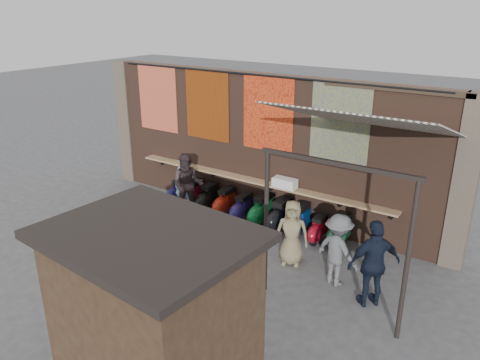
{
  "coord_description": "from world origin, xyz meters",
  "views": [
    {
      "loc": [
        6.38,
        -7.98,
        5.68
      ],
      "look_at": [
        0.27,
        1.2,
        1.54
      ],
      "focal_mm": 35.0,
      "sensor_mm": 36.0,
      "label": 1
    }
  ],
  "objects_px": {
    "scooter_stool_5": "(262,210)",
    "diner_right": "(188,185)",
    "shelf_box": "(285,183)",
    "scooter_stool_0": "(179,191)",
    "scooter_stool_1": "(193,194)",
    "scooter_stool_9": "(340,232)",
    "scooter_stool_4": "(242,208)",
    "scooter_stool_2": "(208,197)",
    "scooter_stool_6": "(280,215)",
    "shopper_navy": "(374,264)",
    "scooter_stool_3": "(225,202)",
    "market_stall": "(155,324)",
    "diner_left": "(185,184)",
    "scooter_stool_8": "(318,230)",
    "scooter_stool_7": "(299,221)",
    "shopper_tan": "(292,233)",
    "shopper_grey": "(338,250)"
  },
  "relations": [
    {
      "from": "scooter_stool_4",
      "to": "scooter_stool_9",
      "type": "relative_size",
      "value": 0.91
    },
    {
      "from": "scooter_stool_2",
      "to": "diner_right",
      "type": "bearing_deg",
      "value": -110.8
    },
    {
      "from": "diner_right",
      "to": "scooter_stool_9",
      "type": "bearing_deg",
      "value": -24.9
    },
    {
      "from": "scooter_stool_1",
      "to": "scooter_stool_9",
      "type": "distance_m",
      "value": 4.62
    },
    {
      "from": "scooter_stool_0",
      "to": "market_stall",
      "type": "distance_m",
      "value": 7.74
    },
    {
      "from": "scooter_stool_3",
      "to": "scooter_stool_5",
      "type": "relative_size",
      "value": 0.91
    },
    {
      "from": "scooter_stool_6",
      "to": "scooter_stool_4",
      "type": "bearing_deg",
      "value": -176.38
    },
    {
      "from": "shelf_box",
      "to": "scooter_stool_8",
      "type": "xyz_separation_m",
      "value": [
        1.18,
        -0.33,
        -0.91
      ]
    },
    {
      "from": "scooter_stool_5",
      "to": "diner_right",
      "type": "distance_m",
      "value": 2.21
    },
    {
      "from": "scooter_stool_4",
      "to": "market_stall",
      "type": "relative_size",
      "value": 0.29
    },
    {
      "from": "scooter_stool_1",
      "to": "scooter_stool_9",
      "type": "height_order",
      "value": "scooter_stool_9"
    },
    {
      "from": "scooter_stool_2",
      "to": "scooter_stool_6",
      "type": "height_order",
      "value": "scooter_stool_6"
    },
    {
      "from": "diner_left",
      "to": "shelf_box",
      "type": "bearing_deg",
      "value": 2.45
    },
    {
      "from": "scooter_stool_0",
      "to": "scooter_stool_7",
      "type": "bearing_deg",
      "value": 0.27
    },
    {
      "from": "scooter_stool_5",
      "to": "market_stall",
      "type": "xyz_separation_m",
      "value": [
        1.85,
        -6.06,
        0.95
      ]
    },
    {
      "from": "diner_right",
      "to": "shopper_tan",
      "type": "height_order",
      "value": "diner_right"
    },
    {
      "from": "scooter_stool_3",
      "to": "scooter_stool_4",
      "type": "distance_m",
      "value": 0.64
    },
    {
      "from": "scooter_stool_9",
      "to": "shopper_navy",
      "type": "relative_size",
      "value": 0.47
    },
    {
      "from": "scooter_stool_7",
      "to": "scooter_stool_8",
      "type": "distance_m",
      "value": 0.58
    },
    {
      "from": "scooter_stool_0",
      "to": "scooter_stool_5",
      "type": "relative_size",
      "value": 0.86
    },
    {
      "from": "scooter_stool_0",
      "to": "scooter_stool_6",
      "type": "relative_size",
      "value": 0.86
    },
    {
      "from": "diner_right",
      "to": "shopper_grey",
      "type": "distance_m",
      "value": 4.99
    },
    {
      "from": "market_stall",
      "to": "shopper_tan",
      "type": "bearing_deg",
      "value": 97.4
    },
    {
      "from": "scooter_stool_8",
      "to": "scooter_stool_7",
      "type": "bearing_deg",
      "value": 175.62
    },
    {
      "from": "shopper_grey",
      "to": "scooter_stool_3",
      "type": "bearing_deg",
      "value": -3.77
    },
    {
      "from": "scooter_stool_9",
      "to": "diner_right",
      "type": "distance_m",
      "value": 4.4
    },
    {
      "from": "scooter_stool_4",
      "to": "scooter_stool_5",
      "type": "xyz_separation_m",
      "value": [
        0.58,
        0.07,
        0.04
      ]
    },
    {
      "from": "scooter_stool_0",
      "to": "shopper_navy",
      "type": "height_order",
      "value": "shopper_navy"
    },
    {
      "from": "scooter_stool_1",
      "to": "scooter_stool_2",
      "type": "xyz_separation_m",
      "value": [
        0.53,
        0.05,
        -0.01
      ]
    },
    {
      "from": "scooter_stool_1",
      "to": "shopper_navy",
      "type": "xyz_separation_m",
      "value": [
        6.07,
        -1.84,
        0.53
      ]
    },
    {
      "from": "scooter_stool_3",
      "to": "scooter_stool_9",
      "type": "relative_size",
      "value": 0.92
    },
    {
      "from": "scooter_stool_2",
      "to": "shopper_navy",
      "type": "distance_m",
      "value": 5.87
    },
    {
      "from": "scooter_stool_4",
      "to": "shopper_navy",
      "type": "distance_m",
      "value": 4.71
    },
    {
      "from": "scooter_stool_6",
      "to": "shopper_navy",
      "type": "bearing_deg",
      "value": -31.34
    },
    {
      "from": "shelf_box",
      "to": "scooter_stool_0",
      "type": "bearing_deg",
      "value": -174.87
    },
    {
      "from": "scooter_stool_1",
      "to": "scooter_stool_2",
      "type": "height_order",
      "value": "scooter_stool_1"
    },
    {
      "from": "shelf_box",
      "to": "scooter_stool_5",
      "type": "height_order",
      "value": "shelf_box"
    },
    {
      "from": "shopper_navy",
      "to": "scooter_stool_8",
      "type": "bearing_deg",
      "value": -87.56
    },
    {
      "from": "scooter_stool_2",
      "to": "scooter_stool_7",
      "type": "relative_size",
      "value": 0.91
    },
    {
      "from": "shelf_box",
      "to": "scooter_stool_5",
      "type": "distance_m",
      "value": 1.03
    },
    {
      "from": "scooter_stool_3",
      "to": "scooter_stool_6",
      "type": "distance_m",
      "value": 1.79
    },
    {
      "from": "scooter_stool_5",
      "to": "scooter_stool_7",
      "type": "height_order",
      "value": "scooter_stool_7"
    },
    {
      "from": "shopper_tan",
      "to": "scooter_stool_4",
      "type": "bearing_deg",
      "value": 129.07
    },
    {
      "from": "diner_left",
      "to": "shopper_navy",
      "type": "bearing_deg",
      "value": -25.54
    },
    {
      "from": "scooter_stool_7",
      "to": "scooter_stool_6",
      "type": "bearing_deg",
      "value": 177.07
    },
    {
      "from": "market_stall",
      "to": "shelf_box",
      "type": "bearing_deg",
      "value": 106.4
    },
    {
      "from": "scooter_stool_1",
      "to": "shopper_tan",
      "type": "height_order",
      "value": "shopper_tan"
    },
    {
      "from": "scooter_stool_0",
      "to": "scooter_stool_3",
      "type": "height_order",
      "value": "scooter_stool_3"
    },
    {
      "from": "scooter_stool_6",
      "to": "scooter_stool_1",
      "type": "bearing_deg",
      "value": -178.62
    },
    {
      "from": "scooter_stool_1",
      "to": "diner_right",
      "type": "height_order",
      "value": "diner_right"
    }
  ]
}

